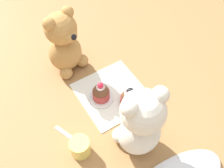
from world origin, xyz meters
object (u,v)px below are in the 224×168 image
(teddy_bear_cream, at_px, (140,123))
(saucer_plate, at_px, (101,97))
(cupcake_near_cream_bear, at_px, (128,98))
(cupcake_near_tan_bear, at_px, (100,92))
(juice_glass, at_px, (80,147))
(teaspoon, at_px, (70,137))
(teddy_bear_tan, at_px, (64,44))

(teddy_bear_cream, distance_m, saucer_plate, 0.23)
(cupcake_near_cream_bear, height_order, cupcake_near_tan_bear, cupcake_near_tan_bear)
(juice_glass, bearing_deg, teaspoon, -83.08)
(teddy_bear_cream, bearing_deg, teddy_bear_tan, -78.20)
(teddy_bear_tan, bearing_deg, saucer_plate, -98.19)
(cupcake_near_cream_bear, bearing_deg, juice_glass, 17.61)
(cupcake_near_tan_bear, relative_size, teaspoon, 0.65)
(teddy_bear_cream, height_order, cupcake_near_tan_bear, teddy_bear_cream)
(cupcake_near_cream_bear, distance_m, teaspoon, 0.23)
(teddy_bear_tan, xyz_separation_m, teaspoon, (0.13, 0.27, -0.11))
(teddy_bear_cream, bearing_deg, teaspoon, -31.25)
(saucer_plate, distance_m, teaspoon, 0.17)
(saucer_plate, bearing_deg, teaspoon, 25.25)
(teddy_bear_tan, height_order, cupcake_near_tan_bear, teddy_bear_tan)
(juice_glass, bearing_deg, saucer_plate, -138.14)
(saucer_plate, bearing_deg, cupcake_near_tan_bear, 153.43)
(cupcake_near_cream_bear, height_order, teaspoon, cupcake_near_cream_bear)
(teddy_bear_tan, distance_m, cupcake_near_cream_bear, 0.29)
(saucer_plate, bearing_deg, cupcake_near_cream_bear, 136.94)
(teddy_bear_tan, bearing_deg, juice_glass, -126.73)
(saucer_plate, height_order, cupcake_near_tan_bear, cupcake_near_tan_bear)
(cupcake_near_cream_bear, height_order, saucer_plate, cupcake_near_cream_bear)
(teddy_bear_cream, distance_m, cupcake_near_cream_bear, 0.18)
(cupcake_near_cream_bear, distance_m, cupcake_near_tan_bear, 0.09)
(teddy_bear_cream, bearing_deg, cupcake_near_cream_bear, -106.89)
(cupcake_near_cream_bear, height_order, juice_glass, cupcake_near_cream_bear)
(cupcake_near_tan_bear, distance_m, teaspoon, 0.18)
(juice_glass, bearing_deg, cupcake_near_tan_bear, -138.14)
(cupcake_near_tan_bear, bearing_deg, cupcake_near_cream_bear, 136.94)
(teddy_bear_tan, distance_m, cupcake_near_tan_bear, 0.21)
(teddy_bear_tan, distance_m, saucer_plate, 0.22)
(teddy_bear_cream, xyz_separation_m, juice_glass, (0.16, -0.07, -0.10))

